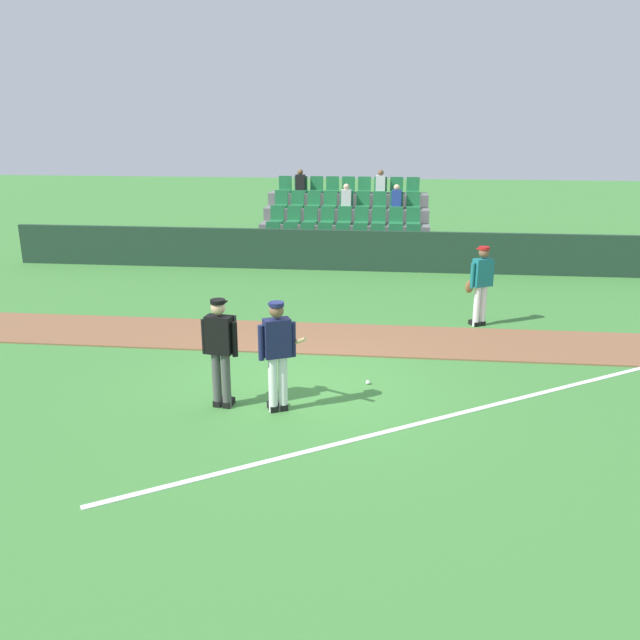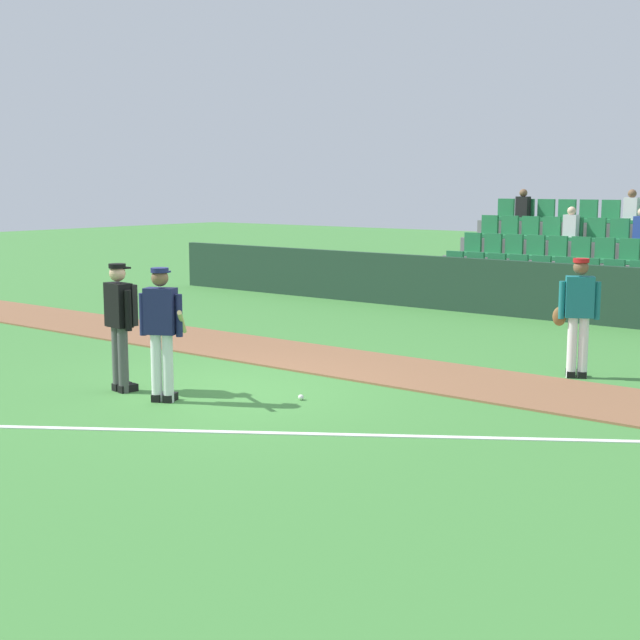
{
  "view_description": "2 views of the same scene",
  "coord_description": "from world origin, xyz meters",
  "px_view_note": "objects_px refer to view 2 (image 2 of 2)",
  "views": [
    {
      "loc": [
        1.51,
        -10.12,
        4.38
      ],
      "look_at": [
        0.3,
        0.96,
        0.92
      ],
      "focal_mm": 36.69,
      "sensor_mm": 36.0,
      "label": 1
    },
    {
      "loc": [
        8.67,
        -8.73,
        2.82
      ],
      "look_at": [
        1.11,
        0.8,
        1.0
      ],
      "focal_mm": 51.08,
      "sensor_mm": 36.0,
      "label": 2
    }
  ],
  "objects_px": {
    "batter_navy_jersey": "(162,329)",
    "umpire_home_plate": "(120,319)",
    "baseball": "(301,397)",
    "runner_teal_jersey": "(578,313)"
  },
  "relations": [
    {
      "from": "umpire_home_plate",
      "to": "baseball",
      "type": "bearing_deg",
      "value": 26.61
    },
    {
      "from": "batter_navy_jersey",
      "to": "runner_teal_jersey",
      "type": "bearing_deg",
      "value": 52.84
    },
    {
      "from": "batter_navy_jersey",
      "to": "baseball",
      "type": "relative_size",
      "value": 23.78
    },
    {
      "from": "batter_navy_jersey",
      "to": "umpire_home_plate",
      "type": "xyz_separation_m",
      "value": [
        -0.91,
        0.07,
        0.03
      ]
    },
    {
      "from": "runner_teal_jersey",
      "to": "batter_navy_jersey",
      "type": "bearing_deg",
      "value": -127.16
    },
    {
      "from": "batter_navy_jersey",
      "to": "baseball",
      "type": "height_order",
      "value": "batter_navy_jersey"
    },
    {
      "from": "umpire_home_plate",
      "to": "baseball",
      "type": "xyz_separation_m",
      "value": [
        2.25,
        1.13,
        -0.96
      ]
    },
    {
      "from": "batter_navy_jersey",
      "to": "baseball",
      "type": "bearing_deg",
      "value": 41.56
    },
    {
      "from": "umpire_home_plate",
      "to": "runner_teal_jersey",
      "type": "height_order",
      "value": "same"
    },
    {
      "from": "runner_teal_jersey",
      "to": "baseball",
      "type": "bearing_deg",
      "value": -122.41
    }
  ]
}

